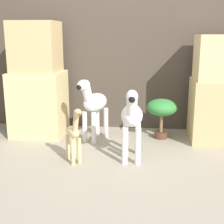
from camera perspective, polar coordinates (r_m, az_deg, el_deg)
The scene contains 8 objects.
ground_plane at distance 3.00m, azimuth 1.27°, elevation -10.00°, with size 14.00×14.00×0.00m, color #9E937F.
wall_back at distance 4.07m, azimuth 3.08°, elevation 12.32°, with size 6.40×0.08×2.20m.
rock_pillar_left at distance 3.90m, azimuth -13.41°, elevation 5.02°, with size 0.62×0.54×1.37m.
rock_pillar_right at distance 3.77m, azimuth 19.08°, elevation 3.59°, with size 0.62×0.54×1.22m.
zebra_right at distance 3.01m, azimuth 3.66°, elevation -1.01°, with size 0.22×0.53×0.74m.
zebra_left at distance 3.60m, azimuth -3.40°, elevation 1.51°, with size 0.35×0.53×0.74m.
giraffe_figurine at distance 3.03m, azimuth -6.99°, elevation -4.06°, with size 0.25×0.33×0.57m.
potted_palm_front at distance 3.73m, azimuth 9.09°, elevation 0.47°, with size 0.36×0.36×0.48m.
Camera 1 is at (0.24, -2.73, 1.22)m, focal length 50.00 mm.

